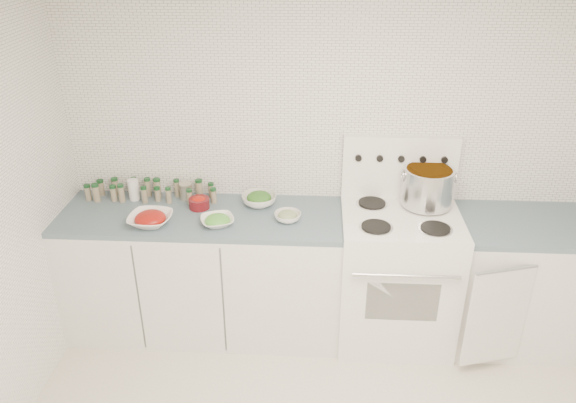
# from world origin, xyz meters

# --- Properties ---
(room_walls) EXTENTS (3.54, 3.04, 2.52)m
(room_walls) POSITION_xyz_m (0.00, 0.00, 1.56)
(room_walls) COLOR white
(room_walls) RESTS_ON ground
(counter_left) EXTENTS (1.85, 0.62, 0.90)m
(counter_left) POSITION_xyz_m (-0.82, 1.19, 0.45)
(counter_left) COLOR white
(counter_left) RESTS_ON ground
(stove) EXTENTS (0.76, 0.70, 1.36)m
(stove) POSITION_xyz_m (0.48, 1.19, 0.50)
(stove) COLOR white
(stove) RESTS_ON ground
(counter_right) EXTENTS (0.89, 0.74, 0.90)m
(counter_right) POSITION_xyz_m (1.30, 1.19, 0.45)
(counter_right) COLOR white
(counter_right) RESTS_ON ground
(stock_pot) EXTENTS (0.35, 0.33, 0.25)m
(stock_pot) POSITION_xyz_m (0.65, 1.33, 1.08)
(stock_pot) COLOR silver
(stock_pot) RESTS_ON stove
(bowl_tomato) EXTENTS (0.29, 0.29, 0.09)m
(bowl_tomato) POSITION_xyz_m (-1.11, 1.04, 0.94)
(bowl_tomato) COLOR white
(bowl_tomato) RESTS_ON counter_left
(bowl_snowpea) EXTENTS (0.26, 0.26, 0.07)m
(bowl_snowpea) POSITION_xyz_m (-0.69, 1.06, 0.93)
(bowl_snowpea) COLOR white
(bowl_snowpea) RESTS_ON counter_left
(bowl_broccoli) EXTENTS (0.25, 0.25, 0.09)m
(bowl_broccoli) POSITION_xyz_m (-0.45, 1.35, 0.94)
(bowl_broccoli) COLOR white
(bowl_broccoli) RESTS_ON counter_left
(bowl_zucchini) EXTENTS (0.21, 0.21, 0.07)m
(bowl_zucchini) POSITION_xyz_m (-0.25, 1.14, 0.93)
(bowl_zucchini) COLOR white
(bowl_zucchini) RESTS_ON counter_left
(bowl_pepper) EXTENTS (0.14, 0.14, 0.08)m
(bowl_pepper) POSITION_xyz_m (-0.85, 1.28, 0.94)
(bowl_pepper) COLOR #5A0F15
(bowl_pepper) RESTS_ON counter_left
(salt_canister) EXTENTS (0.09, 0.09, 0.14)m
(salt_canister) POSITION_xyz_m (-1.32, 1.38, 0.97)
(salt_canister) COLOR white
(salt_canister) RESTS_ON counter_left
(tin_can) EXTENTS (0.09, 0.09, 0.11)m
(tin_can) POSITION_xyz_m (-0.97, 1.41, 0.96)
(tin_can) COLOR #ADA692
(tin_can) RESTS_ON counter_left
(spice_cluster) EXTENTS (0.91, 0.16, 0.14)m
(spice_cluster) POSITION_xyz_m (-1.24, 1.39, 0.96)
(spice_cluster) COLOR gray
(spice_cluster) RESTS_ON counter_left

